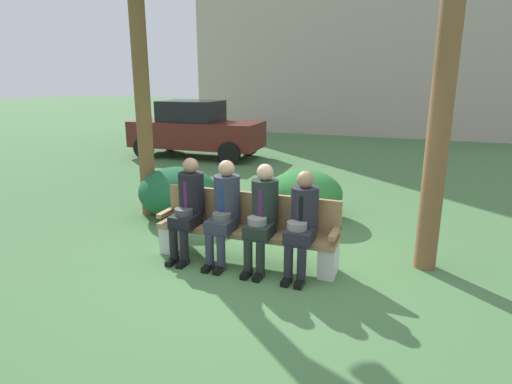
{
  "coord_description": "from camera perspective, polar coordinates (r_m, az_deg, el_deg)",
  "views": [
    {
      "loc": [
        1.86,
        -4.88,
        2.36
      ],
      "look_at": [
        -0.14,
        0.39,
        0.85
      ],
      "focal_mm": 30.21,
      "sensor_mm": 36.0,
      "label": 1
    }
  ],
  "objects": [
    {
      "name": "seated_man_centerright",
      "position": [
        5.36,
        0.84,
        -2.65
      ],
      "size": [
        0.34,
        0.72,
        1.33
      ],
      "color": "#1E2823",
      "rests_on": "ground"
    },
    {
      "name": "seated_man_leftmost",
      "position": [
        5.78,
        -8.92,
        -1.47
      ],
      "size": [
        0.34,
        0.72,
        1.33
      ],
      "color": "black",
      "rests_on": "ground"
    },
    {
      "name": "parked_car_near",
      "position": [
        13.15,
        -8.01,
        8.21
      ],
      "size": [
        3.95,
        1.82,
        1.68
      ],
      "color": "#591E19",
      "rests_on": "ground"
    },
    {
      "name": "seated_man_centerleft",
      "position": [
        5.55,
        -4.22,
        -2.02
      ],
      "size": [
        0.34,
        0.72,
        1.34
      ],
      "color": "#2D3342",
      "rests_on": "ground"
    },
    {
      "name": "seated_man_rightmost",
      "position": [
        5.22,
        6.12,
        -3.51
      ],
      "size": [
        0.34,
        0.72,
        1.28
      ],
      "color": "#23232D",
      "rests_on": "ground"
    },
    {
      "name": "park_bench",
      "position": [
        5.66,
        -1.22,
        -4.86
      ],
      "size": [
        2.41,
        0.44,
        0.9
      ],
      "color": "#99754C",
      "rests_on": "ground"
    },
    {
      "name": "ground_plane",
      "position": [
        5.74,
        -0.06,
        -9.32
      ],
      "size": [
        80.0,
        80.0,
        0.0
      ],
      "primitive_type": "plane",
      "color": "#4A7744"
    },
    {
      "name": "shrub_mid_lawn",
      "position": [
        7.49,
        6.43,
        -0.2
      ],
      "size": [
        1.31,
        1.2,
        0.82
      ],
      "primitive_type": "ellipsoid",
      "color": "#2B7532",
      "rests_on": "ground"
    },
    {
      "name": "shrub_near_bench",
      "position": [
        7.56,
        -10.27,
        -0.01
      ],
      "size": [
        1.38,
        1.27,
        0.87
      ],
      "primitive_type": "ellipsoid",
      "color": "#1B5833",
      "rests_on": "ground"
    }
  ]
}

